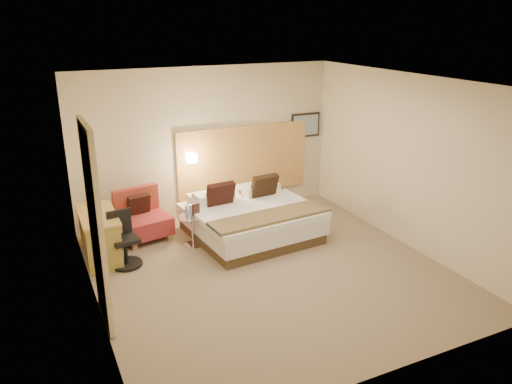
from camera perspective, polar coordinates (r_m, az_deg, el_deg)
name	(u,v)px	position (r m, az deg, el deg)	size (l,w,h in m)	color
floor	(270,271)	(7.35, 1.56, -8.99)	(4.80, 5.00, 0.02)	#837058
ceiling	(271,81)	(6.52, 1.78, 12.55)	(4.80, 5.00, 0.02)	silver
wall_back	(207,143)	(9.04, -5.59, 5.62)	(4.80, 0.02, 2.70)	beige
wall_front	(391,258)	(4.88, 15.23, -7.27)	(4.80, 0.02, 2.70)	beige
wall_left	(87,210)	(6.17, -18.74, -1.93)	(0.02, 5.00, 2.70)	beige
wall_right	(408,162)	(8.15, 16.97, 3.34)	(0.02, 5.00, 2.70)	beige
headboard_panel	(244,160)	(9.35, -1.39, 3.64)	(2.60, 0.04, 1.30)	tan
art_frame	(305,125)	(9.83, 5.67, 7.62)	(0.62, 0.03, 0.47)	black
art_canvas	(306,125)	(9.81, 5.73, 7.60)	(0.54, 0.01, 0.39)	#768EA3
lamp_arm	(191,157)	(8.90, -7.47, 3.99)	(0.02, 0.02, 0.12)	white
lamp_shade	(192,158)	(8.84, -7.35, 3.90)	(0.15, 0.15, 0.15)	#F9E7C2
curtain	(96,227)	(5.99, -17.82, -3.81)	(0.06, 0.90, 2.42)	beige
bottle_a	(187,212)	(7.90, -7.93, -2.24)	(0.05, 0.05, 0.18)	#90A9DF
bottle_b	(191,210)	(7.96, -7.47, -2.06)	(0.05, 0.05, 0.18)	#99C5ED
menu_folder	(196,209)	(7.96, -6.88, -1.97)	(0.12, 0.05, 0.20)	#3E1B19
bed	(250,218)	(8.34, -0.67, -3.04)	(2.07, 2.03, 0.94)	#443422
lounge_chair	(142,219)	(8.47, -12.85, -3.03)	(0.89, 0.81, 0.82)	#A37B4D
side_table	(193,229)	(8.04, -7.25, -4.25)	(0.57, 0.57, 0.51)	white
desk	(100,223)	(7.85, -17.41, -3.38)	(0.55, 1.16, 0.72)	tan
desk_chair	(124,244)	(7.61, -14.85, -5.73)	(0.53, 0.53, 0.82)	black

